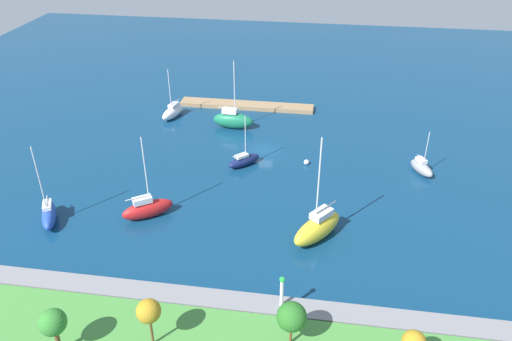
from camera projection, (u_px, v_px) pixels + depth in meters
water at (264, 150)px, 80.63m from camera, size 160.00×160.00×0.00m
pier_dock at (247, 105)px, 95.08m from camera, size 25.20×3.12×0.76m
breakwater at (219, 302)px, 51.34m from camera, size 72.46×2.58×1.18m
harbor_beacon at (282, 289)px, 49.12m from camera, size 0.56×0.56×3.73m
park_tree_mideast at (53, 323)px, 43.62m from camera, size 2.46×2.46×4.89m
park_tree_center at (292, 317)px, 44.50m from camera, size 2.73×2.73×4.74m
park_tree_east at (149, 311)px, 44.08m from camera, size 2.23×2.23×5.24m
sailboat_gray_east_end at (422, 168)px, 74.05m from camera, size 3.79×4.94×6.91m
sailboat_navy_inner_mooring at (244, 160)px, 75.99m from camera, size 5.09×5.06×8.15m
sailboat_red_lone_north at (147, 208)px, 64.39m from camera, size 6.52×5.36×11.47m
sailboat_white_far_south at (173, 112)px, 90.92m from camera, size 3.52×6.40×9.13m
sailboat_blue_center_basin at (49, 215)px, 63.55m from camera, size 4.13×6.15×11.01m
sailboat_green_by_breakwater at (233, 120)px, 86.86m from camera, size 7.16×2.89×12.01m
sailboat_yellow_far_north at (317, 227)px, 60.45m from camera, size 6.78×7.84×13.88m
mooring_buoy_white at (306, 162)px, 76.50m from camera, size 0.80×0.80×0.80m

